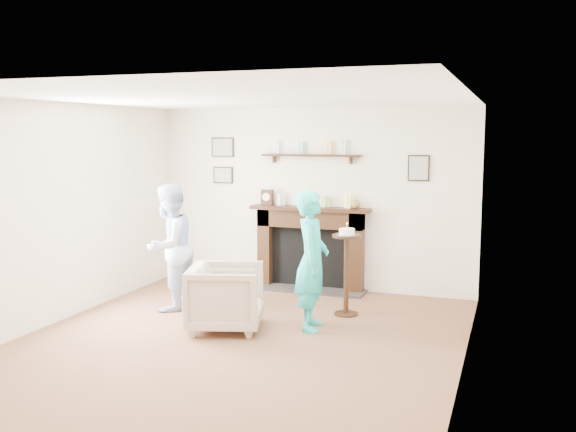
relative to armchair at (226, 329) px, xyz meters
The scene contains 6 objects.
ground 0.43m from the armchair, 45.20° to the right, with size 5.00×5.00×0.00m, color brown.
room_shell 1.70m from the armchair, 52.54° to the left, with size 4.54×5.02×2.52m.
armchair is the anchor object (origin of this frame).
man 1.13m from the armchair, 152.23° to the left, with size 0.75×0.59×1.55m, color silver.
woman 0.94m from the armchair, 21.35° to the left, with size 0.56×0.37×1.54m, color #1FAFA8.
pedestal_table 1.64m from the armchair, 42.37° to the left, with size 0.35×0.35×1.11m.
Camera 1 is at (2.64, -5.93, 2.14)m, focal length 40.00 mm.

